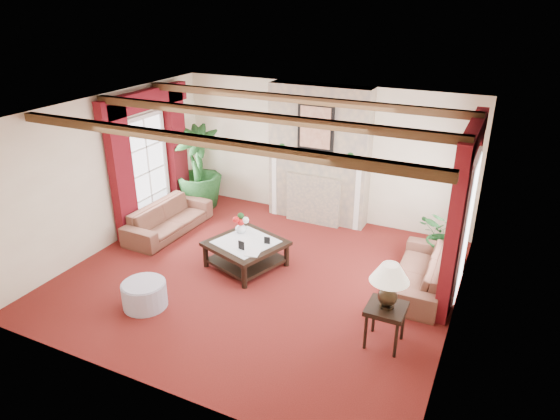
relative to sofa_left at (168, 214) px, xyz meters
The scene contains 23 objects.
floor 2.48m from the sofa_left, 17.06° to the right, with size 6.00×6.00×0.00m, color #410E0B.
ceiling 3.38m from the sofa_left, 17.06° to the right, with size 6.00×6.00×0.00m, color white.
back_wall 3.25m from the sofa_left, 40.85° to the left, with size 6.00×0.02×2.70m, color beige.
left_wall 1.38m from the sofa_left, 132.17° to the right, with size 0.02×5.50×2.70m, color beige.
right_wall 5.48m from the sofa_left, ahead, with size 0.02×5.50×2.70m, color beige.
ceiling_beams 3.34m from the sofa_left, 17.06° to the right, with size 6.00×3.00×0.12m, color #352211, non-canonical shape.
fireplace 3.78m from the sofa_left, 37.93° to the left, with size 2.00×0.52×2.70m, color tan, non-canonical shape.
french_door_left 1.88m from the sofa_left, 155.83° to the left, with size 0.10×1.10×2.16m, color white, non-canonical shape.
french_door_right 5.61m from the sofa_left, ahead, with size 0.10×1.10×2.16m, color white, non-canonical shape.
curtains_left 2.25m from the sofa_left, 151.40° to the left, with size 0.20×2.40×2.55m, color #550B16, non-canonical shape.
curtains_right 5.65m from the sofa_left, ahead, with size 0.20×2.40×2.55m, color #550B16, non-canonical shape.
sofa_left is the anchor object (origin of this frame).
sofa_right 4.77m from the sofa_left, ahead, with size 0.61×1.92×0.75m, color #3E111A.
potted_palm 1.31m from the sofa_left, 96.88° to the left, with size 1.84×1.98×0.98m, color black.
small_plant 5.09m from the sofa_left, 11.84° to the left, with size 1.26×1.28×0.75m, color black.
coffee_table 2.06m from the sofa_left, 14.52° to the right, with size 1.10×1.10×0.45m, color black, non-canonical shape.
side_table 4.86m from the sofa_left, 18.25° to the right, with size 0.49×0.49×0.58m, color black, non-canonical shape.
ottoman 2.51m from the sofa_left, 60.97° to the right, with size 0.65×0.65×0.38m, color gray.
table_lamp 4.89m from the sofa_left, 18.25° to the right, with size 0.50×0.50×0.64m, color black, non-canonical shape.
flower_vase 1.77m from the sofa_left, ahead, with size 0.20×0.21×0.20m, color silver.
book 2.35m from the sofa_left, 20.60° to the right, with size 0.21×0.06×0.29m, color black.
photo_frame_a 2.21m from the sofa_left, 20.81° to the right, with size 0.12×0.02×0.15m, color black, non-canonical shape.
photo_frame_b 2.39m from the sofa_left, 10.33° to the right, with size 0.10×0.02×0.13m, color black, non-canonical shape.
Camera 1 is at (3.34, -6.20, 4.27)m, focal length 32.00 mm.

